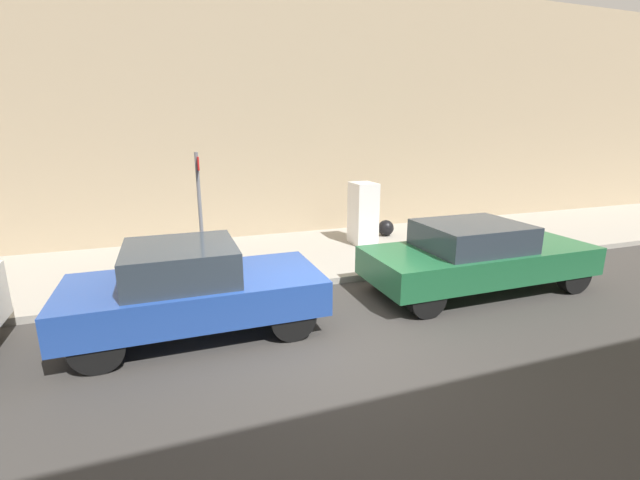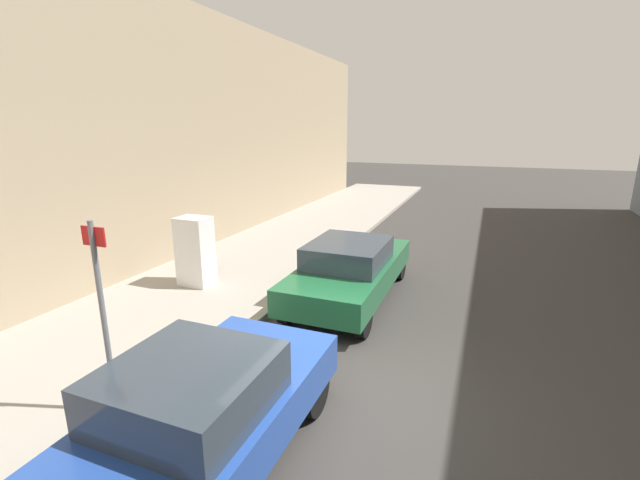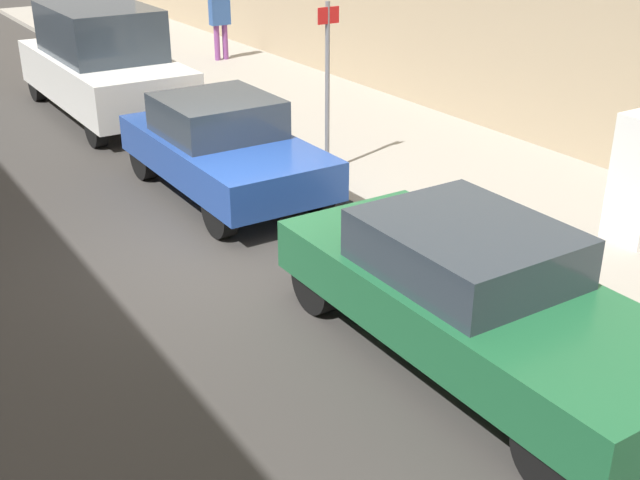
{
  "view_description": "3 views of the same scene",
  "coord_description": "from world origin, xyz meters",
  "px_view_note": "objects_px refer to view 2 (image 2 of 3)",
  "views": [
    {
      "loc": [
        5.58,
        -2.08,
        3.16
      ],
      "look_at": [
        -2.64,
        0.86,
        0.87
      ],
      "focal_mm": 24.0,
      "sensor_mm": 36.0,
      "label": 1
    },
    {
      "loc": [
        1.73,
        -5.14,
        3.82
      ],
      "look_at": [
        -1.48,
        2.96,
        1.49
      ],
      "focal_mm": 24.0,
      "sensor_mm": 36.0,
      "label": 2
    },
    {
      "loc": [
        3.95,
        8.49,
        4.39
      ],
      "look_at": [
        -0.41,
        1.72,
        0.73
      ],
      "focal_mm": 45.0,
      "sensor_mm": 36.0,
      "label": 3
    }
  ],
  "objects_px": {
    "street_sign_post": "(103,309)",
    "parked_sedan_green": "(350,269)",
    "trash_bag": "(204,261)",
    "parked_hatchback_blue": "(201,414)",
    "discarded_refrigerator": "(195,251)"
  },
  "relations": [
    {
      "from": "parked_sedan_green",
      "to": "parked_hatchback_blue",
      "type": "bearing_deg",
      "value": -90.0
    },
    {
      "from": "discarded_refrigerator",
      "to": "parked_hatchback_blue",
      "type": "height_order",
      "value": "discarded_refrigerator"
    },
    {
      "from": "discarded_refrigerator",
      "to": "street_sign_post",
      "type": "bearing_deg",
      "value": -65.7
    },
    {
      "from": "street_sign_post",
      "to": "parked_sedan_green",
      "type": "xyz_separation_m",
      "value": [
        1.65,
        5.11,
        -0.87
      ]
    },
    {
      "from": "street_sign_post",
      "to": "parked_hatchback_blue",
      "type": "height_order",
      "value": "street_sign_post"
    },
    {
      "from": "parked_sedan_green",
      "to": "discarded_refrigerator",
      "type": "bearing_deg",
      "value": -167.55
    },
    {
      "from": "parked_hatchback_blue",
      "to": "parked_sedan_green",
      "type": "xyz_separation_m",
      "value": [
        0.0,
        5.41,
        -0.02
      ]
    },
    {
      "from": "street_sign_post",
      "to": "trash_bag",
      "type": "relative_size",
      "value": 5.68
    },
    {
      "from": "street_sign_post",
      "to": "parked_sedan_green",
      "type": "height_order",
      "value": "street_sign_post"
    },
    {
      "from": "parked_hatchback_blue",
      "to": "parked_sedan_green",
      "type": "bearing_deg",
      "value": 90.0
    },
    {
      "from": "trash_bag",
      "to": "parked_hatchback_blue",
      "type": "distance_m",
      "value": 6.98
    },
    {
      "from": "discarded_refrigerator",
      "to": "street_sign_post",
      "type": "xyz_separation_m",
      "value": [
        1.95,
        -4.31,
        0.64
      ]
    },
    {
      "from": "trash_bag",
      "to": "parked_sedan_green",
      "type": "distance_m",
      "value": 4.15
    },
    {
      "from": "parked_hatchback_blue",
      "to": "parked_sedan_green",
      "type": "distance_m",
      "value": 5.41
    },
    {
      "from": "discarded_refrigerator",
      "to": "parked_hatchback_blue",
      "type": "relative_size",
      "value": 0.42
    }
  ]
}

